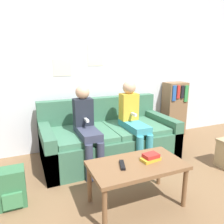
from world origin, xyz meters
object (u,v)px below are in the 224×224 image
(couch, at_px, (108,139))
(person_left, at_px, (86,124))
(backpack, at_px, (12,188))
(tv_remote, at_px, (122,165))
(person_right, at_px, (133,117))
(coffee_table, at_px, (137,169))
(bookshelf, at_px, (174,109))

(couch, height_order, person_left, person_left)
(person_left, distance_m, backpack, 1.07)
(couch, height_order, tv_remote, couch)
(person_left, xyz_separation_m, person_right, (0.66, 0.01, 0.02))
(backpack, bearing_deg, couch, 27.49)
(coffee_table, relative_size, backpack, 2.36)
(person_right, height_order, backpack, person_right)
(coffee_table, bearing_deg, person_left, 104.35)
(coffee_table, bearing_deg, bookshelf, 42.87)
(couch, xyz_separation_m, tv_remote, (-0.30, -1.09, 0.18))
(person_right, xyz_separation_m, backpack, (-1.54, -0.45, -0.42))
(backpack, bearing_deg, bookshelf, 20.80)
(person_right, distance_m, tv_remote, 1.07)
(couch, height_order, coffee_table, couch)
(coffee_table, bearing_deg, couch, 82.31)
(coffee_table, bearing_deg, tv_remote, 176.87)
(person_right, bearing_deg, backpack, -163.79)
(bookshelf, bearing_deg, person_right, -153.43)
(person_right, xyz_separation_m, bookshelf, (1.14, 0.57, -0.12))
(person_left, bearing_deg, tv_remote, -84.93)
(coffee_table, xyz_separation_m, bookshelf, (1.58, 1.46, 0.11))
(couch, distance_m, tv_remote, 1.14)
(bookshelf, relative_size, backpack, 2.56)
(person_left, relative_size, bookshelf, 1.09)
(coffee_table, distance_m, person_right, 1.02)
(person_left, bearing_deg, couch, 29.30)
(person_left, bearing_deg, person_right, 0.45)
(bookshelf, bearing_deg, backpack, -159.20)
(couch, bearing_deg, person_left, -150.70)
(person_left, height_order, tv_remote, person_left)
(person_right, height_order, bookshelf, person_right)
(coffee_table, bearing_deg, backpack, 158.13)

